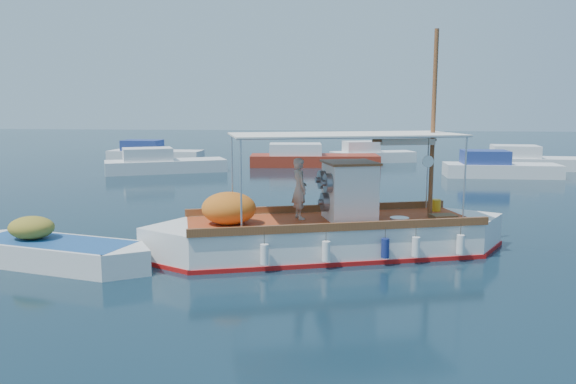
# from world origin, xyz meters

# --- Properties ---
(ground) EXTENTS (160.00, 160.00, 0.00)m
(ground) POSITION_xyz_m (0.00, 0.00, 0.00)
(ground) COLOR black
(ground) RESTS_ON ground
(fishing_caique) EXTENTS (10.48, 5.19, 6.68)m
(fishing_caique) POSITION_xyz_m (0.34, -0.31, 0.59)
(fishing_caique) COLOR white
(fishing_caique) RESTS_ON ground
(dinghy) EXTENTS (5.90, 2.69, 1.48)m
(dinghy) POSITION_xyz_m (-7.06, -2.28, 0.31)
(dinghy) COLOR white
(dinghy) RESTS_ON ground
(bg_boat_nw) EXTENTS (7.85, 5.34, 1.80)m
(bg_boat_nw) POSITION_xyz_m (-11.04, 18.55, 0.49)
(bg_boat_nw) COLOR silver
(bg_boat_nw) RESTS_ON ground
(bg_boat_n) EXTENTS (9.29, 3.74, 1.80)m
(bg_boat_n) POSITION_xyz_m (-1.81, 23.45, 0.49)
(bg_boat_n) COLOR maroon
(bg_boat_n) RESTS_ON ground
(bg_boat_ne) EXTENTS (6.67, 2.21, 1.80)m
(bg_boat_ne) POSITION_xyz_m (9.87, 18.49, 0.49)
(bg_boat_ne) COLOR silver
(bg_boat_ne) RESTS_ON ground
(bg_boat_e) EXTENTS (7.64, 3.22, 1.80)m
(bg_boat_e) POSITION_xyz_m (13.00, 23.04, 0.49)
(bg_boat_e) COLOR silver
(bg_boat_e) RESTS_ON ground
(bg_boat_far_w) EXTENTS (7.23, 2.46, 1.80)m
(bg_boat_far_w) POSITION_xyz_m (-14.30, 26.05, 0.49)
(bg_boat_far_w) COLOR silver
(bg_boat_far_w) RESTS_ON ground
(bg_boat_far_n) EXTENTS (6.59, 3.82, 1.80)m
(bg_boat_far_n) POSITION_xyz_m (2.54, 26.62, 0.49)
(bg_boat_far_n) COLOR silver
(bg_boat_far_n) RESTS_ON ground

